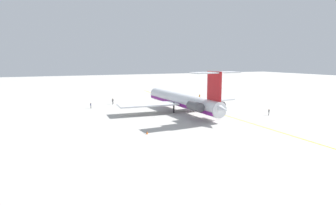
{
  "coord_description": "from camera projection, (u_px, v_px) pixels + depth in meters",
  "views": [
    {
      "loc": [
        -63.23,
        42.88,
        13.91
      ],
      "look_at": [
        4.51,
        12.4,
        2.67
      ],
      "focal_mm": 30.35,
      "sensor_mm": 36.0,
      "label": 1
    }
  ],
  "objects": [
    {
      "name": "main_jetliner",
      "position": [
        183.0,
        101.0,
        75.72
      ],
      "size": [
        39.01,
        34.68,
        11.37
      ],
      "rotation": [
        0.0,
        0.0,
        0.04
      ],
      "color": "silver",
      "rests_on": "ground"
    },
    {
      "name": "ground",
      "position": [
        217.0,
        112.0,
        76.49
      ],
      "size": [
        394.49,
        394.49,
        0.0
      ],
      "primitive_type": "plane",
      "color": "#B7B5AD"
    },
    {
      "name": "ground_crew_starboard",
      "position": [
        269.0,
        111.0,
        71.32
      ],
      "size": [
        0.27,
        0.37,
        1.69
      ],
      "rotation": [
        0.0,
        0.0,
        0.58
      ],
      "color": "black",
      "rests_on": "ground"
    },
    {
      "name": "safety_cone_nose",
      "position": [
        147.0,
        133.0,
        53.52
      ],
      "size": [
        0.4,
        0.4,
        0.55
      ],
      "primitive_type": "cone",
      "color": "#EA590F",
      "rests_on": "ground"
    },
    {
      "name": "safety_cone_wingtip",
      "position": [
        201.0,
        98.0,
        102.94
      ],
      "size": [
        0.4,
        0.4,
        0.55
      ],
      "primitive_type": "cone",
      "color": "#EA590F",
      "rests_on": "ground"
    },
    {
      "name": "taxiway_centreline",
      "position": [
        205.0,
        109.0,
        80.25
      ],
      "size": [
        107.05,
        1.76,
        0.01
      ],
      "primitive_type": "cube",
      "rotation": [
        0.0,
        0.0,
        -0.01
      ],
      "color": "gold",
      "rests_on": "ground"
    },
    {
      "name": "ground_crew_near_tail",
      "position": [
        113.0,
        101.0,
        89.26
      ],
      "size": [
        0.29,
        0.46,
        1.81
      ],
      "rotation": [
        0.0,
        0.0,
        6.22
      ],
      "color": "black",
      "rests_on": "ground"
    },
    {
      "name": "ground_crew_near_nose",
      "position": [
        200.0,
        96.0,
        100.92
      ],
      "size": [
        0.27,
        0.42,
        1.72
      ],
      "rotation": [
        0.0,
        0.0,
        5.96
      ],
      "color": "black",
      "rests_on": "ground"
    },
    {
      "name": "safety_cone_tail",
      "position": [
        191.0,
        97.0,
        103.19
      ],
      "size": [
        0.4,
        0.4,
        0.55
      ],
      "primitive_type": "cone",
      "color": "#EA590F",
      "rests_on": "ground"
    },
    {
      "name": "ground_crew_portside",
      "position": [
        91.0,
        105.0,
        81.66
      ],
      "size": [
        0.42,
        0.27,
        1.69
      ],
      "rotation": [
        0.0,
        0.0,
        4.97
      ],
      "color": "black",
      "rests_on": "ground"
    }
  ]
}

